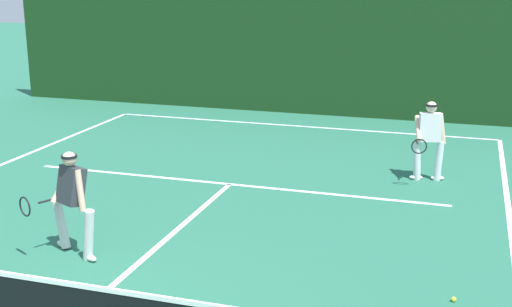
% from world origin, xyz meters
% --- Properties ---
extents(court_line_baseline_far, '(10.22, 0.10, 0.01)m').
position_xyz_m(court_line_baseline_far, '(0.00, 11.71, 0.00)').
color(court_line_baseline_far, white).
rests_on(court_line_baseline_far, ground_plane).
extents(court_line_service, '(8.33, 0.10, 0.01)m').
position_xyz_m(court_line_service, '(0.00, 6.41, 0.00)').
color(court_line_service, white).
rests_on(court_line_service, ground_plane).
extents(court_line_centre, '(0.10, 6.40, 0.01)m').
position_xyz_m(court_line_centre, '(0.00, 3.20, 0.00)').
color(court_line_centre, white).
rests_on(court_line_centre, ground_plane).
extents(player_near, '(1.12, 0.80, 1.56)m').
position_xyz_m(player_near, '(-1.04, 2.59, 0.85)').
color(player_near, silver).
rests_on(player_near, ground_plane).
extents(player_far, '(0.69, 0.91, 1.58)m').
position_xyz_m(player_far, '(3.62, 7.85, 0.87)').
color(player_far, silver).
rests_on(player_far, ground_plane).
extents(tennis_ball, '(0.07, 0.07, 0.07)m').
position_xyz_m(tennis_ball, '(4.31, 2.72, 0.03)').
color(tennis_ball, '#D1E033').
rests_on(tennis_ball, ground_plane).
extents(back_fence_windscreen, '(18.77, 0.12, 3.46)m').
position_xyz_m(back_fence_windscreen, '(0.00, 13.36, 1.73)').
color(back_fence_windscreen, '#173A18').
rests_on(back_fence_windscreen, ground_plane).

